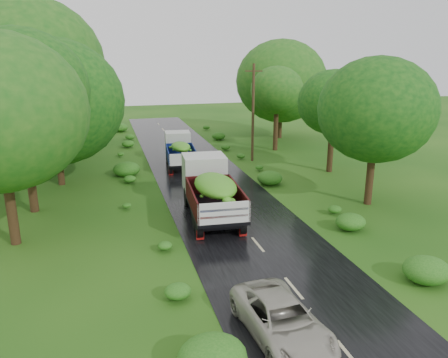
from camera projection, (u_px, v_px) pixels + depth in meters
name	position (u px, v px, depth m)	size (l,w,h in m)	color
ground	(294.00, 288.00, 16.36)	(120.00, 120.00, 0.00)	#15470F
road	(251.00, 236.00, 20.98)	(6.50, 80.00, 0.02)	black
road_lines	(244.00, 228.00, 21.90)	(0.12, 69.60, 0.00)	#BFB78C
truck_near	(210.00, 187.00, 23.18)	(2.87, 6.98, 2.87)	black
truck_far	(180.00, 149.00, 33.43)	(2.49, 5.83, 2.39)	black
car	(282.00, 319.00, 13.40)	(2.01, 4.37, 1.21)	#B2AD9E
utility_pole	(253.00, 112.00, 34.38)	(1.31, 0.50, 7.67)	#382616
trees_left	(42.00, 79.00, 31.88)	(6.36, 32.61, 9.74)	black
trees_right	(305.00, 92.00, 35.37)	(6.75, 24.19, 7.62)	black
shrubs	(208.00, 179.00, 29.21)	(11.90, 44.00, 0.70)	#1C5D16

